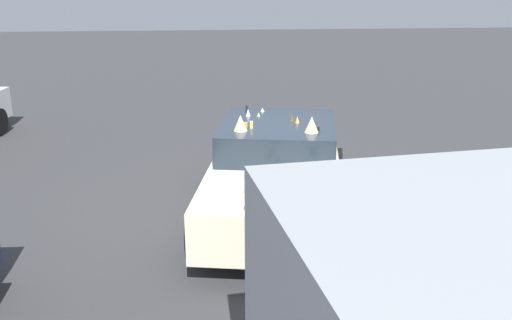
# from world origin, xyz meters

# --- Properties ---
(ground_plane) EXTENTS (60.00, 60.00, 0.00)m
(ground_plane) POSITION_xyz_m (0.00, 0.00, 0.00)
(ground_plane) COLOR #38383A
(art_car_decorated) EXTENTS (4.70, 2.67, 1.61)m
(art_car_decorated) POSITION_xyz_m (0.06, -0.01, 0.71)
(art_car_decorated) COLOR beige
(art_car_decorated) RESTS_ON ground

